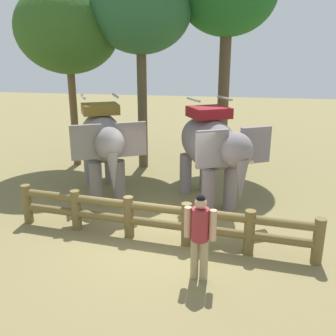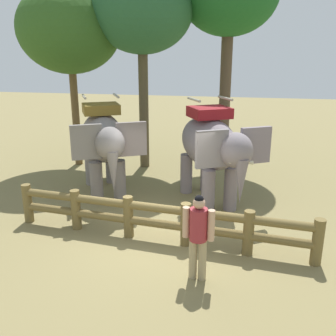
{
  "view_description": "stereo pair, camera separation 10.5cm",
  "coord_description": "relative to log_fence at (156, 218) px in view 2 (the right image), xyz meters",
  "views": [
    {
      "loc": [
        1.76,
        -8.15,
        4.4
      ],
      "look_at": [
        0.0,
        1.27,
        1.4
      ],
      "focal_mm": 40.22,
      "sensor_mm": 36.0,
      "label": 1
    },
    {
      "loc": [
        1.87,
        -8.13,
        4.4
      ],
      "look_at": [
        0.0,
        1.27,
        1.4
      ],
      "focal_mm": 40.22,
      "sensor_mm": 36.0,
      "label": 2
    }
  ],
  "objects": [
    {
      "name": "ground_plane",
      "position": [
        0.0,
        0.16,
        -0.6
      ],
      "size": [
        60.0,
        60.0,
        0.0
      ],
      "primitive_type": "plane",
      "color": "olive"
    },
    {
      "name": "log_fence",
      "position": [
        0.0,
        0.0,
        0.0
      ],
      "size": [
        7.42,
        0.97,
        1.05
      ],
      "color": "brown",
      "rests_on": "ground"
    },
    {
      "name": "elephant_near_left",
      "position": [
        -2.28,
        2.71,
        1.15
      ],
      "size": [
        2.9,
        3.64,
        3.12
      ],
      "color": "gray",
      "rests_on": "ground"
    },
    {
      "name": "elephant_center",
      "position": [
        1.05,
        2.59,
        1.16
      ],
      "size": [
        2.96,
        3.64,
        3.13
      ],
      "color": "gray",
      "rests_on": "ground"
    },
    {
      "name": "tourist_woman_in_black",
      "position": [
        1.16,
        -1.38,
        0.44
      ],
      "size": [
        0.63,
        0.38,
        1.79
      ],
      "color": "tan",
      "rests_on": "ground"
    },
    {
      "name": "tree_far_left",
      "position": [
        -1.83,
        5.89,
        5.15
      ],
      "size": [
        3.65,
        3.65,
        7.35
      ],
      "color": "brown",
      "rests_on": "ground"
    },
    {
      "name": "tree_back_center",
      "position": [
        -4.53,
        5.68,
        4.52
      ],
      "size": [
        3.77,
        3.77,
        6.75
      ],
      "color": "brown",
      "rests_on": "ground"
    }
  ]
}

